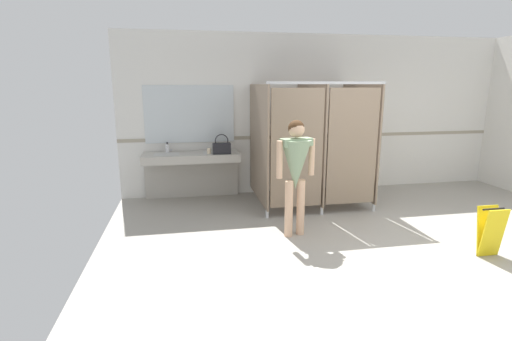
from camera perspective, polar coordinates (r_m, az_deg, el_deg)
The scene contains 12 objects.
ground_plane at distance 5.04m, azimuth 22.56°, elevation -12.45°, with size 7.59×6.85×0.10m, color #9E998E.
wall_back at distance 7.45m, azimuth 10.14°, elevation 8.29°, with size 7.59×0.12×2.91m, color silver.
wall_back_tile_band at distance 7.44m, azimuth 10.19°, elevation 5.14°, with size 7.59×0.01×0.06m, color #9E937F.
vanity_counter at distance 6.83m, azimuth -9.60°, elevation 0.83°, with size 1.67×0.55×0.96m.
mirror_panel at distance 6.90m, azimuth -9.91°, elevation 8.30°, with size 1.57×0.02×1.00m, color silver.
bathroom_stalls at distance 6.36m, azimuth 8.61°, elevation 4.14°, with size 1.83×1.49×2.06m.
person_standing at distance 5.02m, azimuth 5.97°, elevation 0.86°, with size 0.55×0.47×1.57m.
handbag at distance 6.58m, azimuth -5.16°, elevation 3.42°, with size 0.31×0.15×0.34m.
soap_dispenser at distance 6.86m, azimuth -13.13°, elevation 3.29°, with size 0.07×0.07×0.18m.
paper_cup at distance 6.58m, azimuth -7.03°, elevation 2.90°, with size 0.07×0.07×0.10m, color beige.
wet_floor_sign at distance 5.35m, azimuth 31.67°, elevation -7.74°, with size 0.28×0.19×0.60m.
floor_drain_cover at distance 6.60m, azimuth 31.54°, elevation -6.90°, with size 0.14×0.14×0.01m, color #B7BABF.
Camera 1 is at (-2.63, -3.77, 2.02)m, focal length 26.72 mm.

